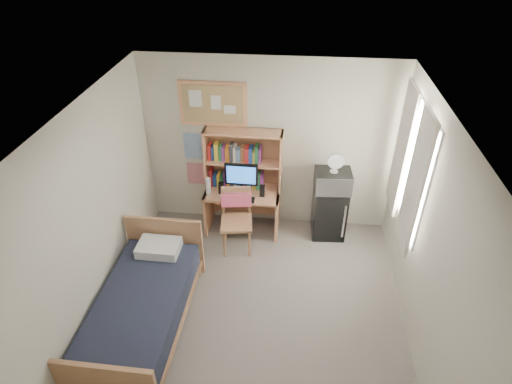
# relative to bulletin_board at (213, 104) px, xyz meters

# --- Properties ---
(floor) EXTENTS (3.60, 4.20, 0.02)m
(floor) POSITION_rel_bulletin_board_xyz_m (0.78, -2.08, -1.93)
(floor) COLOR gray
(floor) RESTS_ON ground
(ceiling) EXTENTS (3.60, 4.20, 0.02)m
(ceiling) POSITION_rel_bulletin_board_xyz_m (0.78, -2.08, 0.68)
(ceiling) COLOR silver
(ceiling) RESTS_ON wall_back
(wall_back) EXTENTS (3.60, 0.04, 2.60)m
(wall_back) POSITION_rel_bulletin_board_xyz_m (0.78, 0.02, -0.62)
(wall_back) COLOR beige
(wall_back) RESTS_ON floor
(wall_left) EXTENTS (0.04, 4.20, 2.60)m
(wall_left) POSITION_rel_bulletin_board_xyz_m (-1.02, -2.08, -0.62)
(wall_left) COLOR beige
(wall_left) RESTS_ON floor
(wall_right) EXTENTS (0.04, 4.20, 2.60)m
(wall_right) POSITION_rel_bulletin_board_xyz_m (2.58, -2.08, -0.62)
(wall_right) COLOR beige
(wall_right) RESTS_ON floor
(window_unit) EXTENTS (0.10, 1.40, 1.70)m
(window_unit) POSITION_rel_bulletin_board_xyz_m (2.53, -0.88, -0.32)
(window_unit) COLOR white
(window_unit) RESTS_ON wall_right
(curtain_left) EXTENTS (0.04, 0.55, 1.70)m
(curtain_left) POSITION_rel_bulletin_board_xyz_m (2.50, -1.28, -0.32)
(curtain_left) COLOR silver
(curtain_left) RESTS_ON wall_right
(curtain_right) EXTENTS (0.04, 0.55, 1.70)m
(curtain_right) POSITION_rel_bulletin_board_xyz_m (2.50, -0.48, -0.32)
(curtain_right) COLOR silver
(curtain_right) RESTS_ON wall_right
(bulletin_board) EXTENTS (0.94, 0.03, 0.64)m
(bulletin_board) POSITION_rel_bulletin_board_xyz_m (0.00, 0.00, 0.00)
(bulletin_board) COLOR tan
(bulletin_board) RESTS_ON wall_back
(poster_wave) EXTENTS (0.30, 0.01, 0.42)m
(poster_wave) POSITION_rel_bulletin_board_xyz_m (-0.32, 0.01, -0.67)
(poster_wave) COLOR #285EA2
(poster_wave) RESTS_ON wall_back
(poster_japan) EXTENTS (0.28, 0.01, 0.36)m
(poster_japan) POSITION_rel_bulletin_board_xyz_m (-0.32, 0.01, -1.14)
(poster_japan) COLOR #BE213C
(poster_japan) RESTS_ON wall_back
(desk) EXTENTS (1.11, 0.58, 0.69)m
(desk) POSITION_rel_bulletin_board_xyz_m (0.42, -0.28, -1.58)
(desk) COLOR tan
(desk) RESTS_ON floor
(desk_chair) EXTENTS (0.53, 0.53, 0.95)m
(desk_chair) POSITION_rel_bulletin_board_xyz_m (0.39, -0.74, -1.45)
(desk_chair) COLOR #AC7A51
(desk_chair) RESTS_ON floor
(mini_fridge) EXTENTS (0.50, 0.50, 0.81)m
(mini_fridge) POSITION_rel_bulletin_board_xyz_m (1.71, -0.24, -1.52)
(mini_fridge) COLOR black
(mini_fridge) RESTS_ON floor
(bed) EXTENTS (1.00, 1.95, 0.53)m
(bed) POSITION_rel_bulletin_board_xyz_m (-0.50, -2.25, -1.65)
(bed) COLOR black
(bed) RESTS_ON floor
(hutch) EXTENTS (1.12, 0.31, 0.91)m
(hutch) POSITION_rel_bulletin_board_xyz_m (0.42, -0.13, -0.78)
(hutch) COLOR tan
(hutch) RESTS_ON desk
(monitor) EXTENTS (0.47, 0.05, 0.50)m
(monitor) POSITION_rel_bulletin_board_xyz_m (0.42, -0.34, -0.98)
(monitor) COLOR black
(monitor) RESTS_ON desk
(keyboard) EXTENTS (0.42, 0.14, 0.02)m
(keyboard) POSITION_rel_bulletin_board_xyz_m (0.42, -0.48, -1.22)
(keyboard) COLOR black
(keyboard) RESTS_ON desk
(speaker_left) EXTENTS (0.07, 0.07, 0.17)m
(speaker_left) POSITION_rel_bulletin_board_xyz_m (0.12, -0.34, -1.15)
(speaker_left) COLOR black
(speaker_left) RESTS_ON desk
(speaker_right) EXTENTS (0.07, 0.07, 0.17)m
(speaker_right) POSITION_rel_bulletin_board_xyz_m (0.72, -0.35, -1.15)
(speaker_right) COLOR black
(speaker_right) RESTS_ON desk
(water_bottle) EXTENTS (0.08, 0.08, 0.26)m
(water_bottle) POSITION_rel_bulletin_board_xyz_m (-0.06, -0.37, -1.11)
(water_bottle) COLOR silver
(water_bottle) RESTS_ON desk
(hoodie) EXTENTS (0.44, 0.18, 0.20)m
(hoodie) POSITION_rel_bulletin_board_xyz_m (0.37, -0.54, -1.18)
(hoodie) COLOR #F85E85
(hoodie) RESTS_ON desk_chair
(microwave) EXTENTS (0.52, 0.41, 0.29)m
(microwave) POSITION_rel_bulletin_board_xyz_m (1.71, -0.26, -0.97)
(microwave) COLOR #B4B4B8
(microwave) RESTS_ON mini_fridge
(desk_fan) EXTENTS (0.24, 0.24, 0.28)m
(desk_fan) POSITION_rel_bulletin_board_xyz_m (1.71, -0.26, -0.68)
(desk_fan) COLOR silver
(desk_fan) RESTS_ON microwave
(pillow) EXTENTS (0.53, 0.38, 0.13)m
(pillow) POSITION_rel_bulletin_board_xyz_m (-0.49, -1.50, -1.33)
(pillow) COLOR silver
(pillow) RESTS_ON bed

